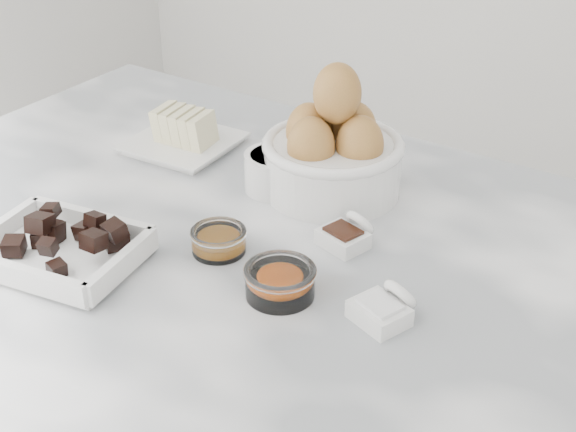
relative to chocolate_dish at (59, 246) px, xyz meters
The scene contains 9 objects.
marble_slab 0.24m from the chocolate_dish, 40.07° to the left, with size 1.20×0.80×0.04m, color white.
chocolate_dish is the anchor object (origin of this frame).
butter_plate 0.34m from the chocolate_dish, 104.72° to the left, with size 0.16×0.16×0.06m.
sugar_ramekin 0.32m from the chocolate_dish, 69.47° to the left, with size 0.09×0.09×0.05m.
egg_bowl 0.38m from the chocolate_dish, 61.85° to the left, with size 0.19×0.19×0.19m.
honey_bowl 0.19m from the chocolate_dish, 41.00° to the left, with size 0.07×0.07×0.03m.
zest_bowl 0.27m from the chocolate_dish, 19.50° to the left, with size 0.08×0.08×0.04m.
vanilla_spoon 0.35m from the chocolate_dish, 40.30° to the left, with size 0.07×0.08×0.04m.
salt_spoon 0.39m from the chocolate_dish, 17.27° to the left, with size 0.07×0.08×0.04m.
Camera 1 is at (0.49, -0.67, 1.48)m, focal length 50.00 mm.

